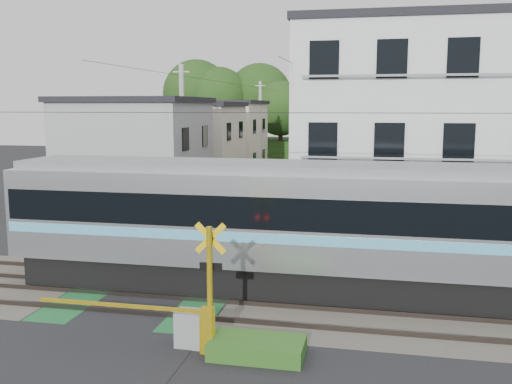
% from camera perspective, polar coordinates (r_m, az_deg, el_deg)
% --- Properties ---
extents(ground, '(120.00, 120.00, 0.00)m').
position_cam_1_polar(ground, '(18.47, -10.43, -9.86)').
color(ground, black).
extents(track_bed, '(120.00, 120.00, 0.14)m').
position_cam_1_polar(track_bed, '(18.46, -10.43, -9.76)').
color(track_bed, '#47423A').
rests_on(track_bed, ground).
extents(commuter_train, '(19.55, 3.08, 4.06)m').
position_cam_1_polar(commuter_train, '(17.85, 5.99, -3.28)').
color(commuter_train, black).
rests_on(commuter_train, ground).
extents(crossing_signal_near, '(4.74, 0.65, 3.09)m').
position_cam_1_polar(crossing_signal_near, '(14.15, -6.30, -12.54)').
color(crossing_signal_near, yellow).
rests_on(crossing_signal_near, ground).
extents(crossing_signal_far, '(4.74, 0.65, 3.09)m').
position_cam_1_polar(crossing_signal_far, '(22.51, -13.07, -4.71)').
color(crossing_signal_far, yellow).
rests_on(crossing_signal_far, ground).
extents(apartment_block, '(10.20, 8.36, 9.30)m').
position_cam_1_polar(apartment_block, '(25.76, 15.80, 5.71)').
color(apartment_block, silver).
rests_on(apartment_block, ground).
extents(houses_row, '(22.07, 31.35, 6.80)m').
position_cam_1_polar(houses_row, '(42.68, 3.08, 5.13)').
color(houses_row, '#9B9DA0').
rests_on(houses_row, ground).
extents(tree_hill, '(40.00, 12.21, 11.17)m').
position_cam_1_polar(tree_hill, '(65.82, 5.74, 8.29)').
color(tree_hill, '#214015').
rests_on(tree_hill, ground).
extents(catenary, '(60.00, 5.04, 7.00)m').
position_cam_1_polar(catenary, '(16.37, 9.08, 1.09)').
color(catenary, '#2D2D33').
rests_on(catenary, ground).
extents(utility_poles, '(7.90, 42.00, 8.00)m').
position_cam_1_polar(utility_poles, '(40.00, 0.59, 6.11)').
color(utility_poles, '#A5A5A0').
rests_on(utility_poles, ground).
extents(pedestrian, '(0.67, 0.49, 1.67)m').
position_cam_1_polar(pedestrian, '(46.81, 4.48, 2.46)').
color(pedestrian, '#312D38').
rests_on(pedestrian, ground).
extents(weed_patches, '(10.25, 8.80, 0.40)m').
position_cam_1_polar(weed_patches, '(17.76, -5.23, -9.88)').
color(weed_patches, '#2D5E1E').
rests_on(weed_patches, ground).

